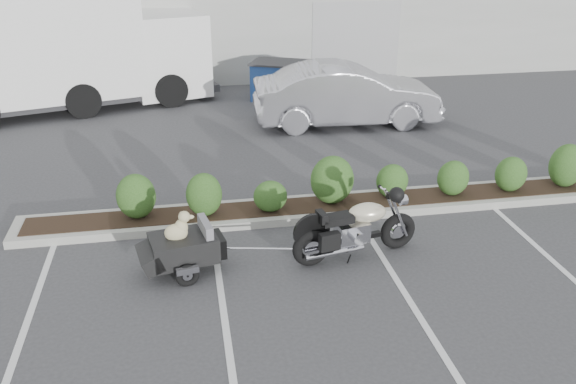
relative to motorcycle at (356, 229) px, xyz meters
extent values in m
plane|color=#38383A|center=(-0.76, -0.46, -0.51)|extent=(90.00, 90.00, 0.00)
cube|color=#9E9E93|center=(0.24, 1.74, -0.43)|extent=(12.00, 1.00, 0.15)
cube|color=#9EA099|center=(-0.76, 16.54, 1.49)|extent=(26.00, 10.00, 4.00)
torus|color=black|center=(-0.77, -0.13, -0.19)|extent=(0.66, 0.28, 0.64)
torus|color=black|center=(0.78, 0.17, -0.19)|extent=(0.66, 0.28, 0.64)
cylinder|color=silver|center=(-0.77, -0.13, -0.19)|extent=(0.28, 0.16, 0.27)
cylinder|color=silver|center=(0.78, 0.17, -0.19)|extent=(0.24, 0.14, 0.23)
cylinder|color=silver|center=(0.73, 0.07, 0.16)|extent=(0.41, 0.13, 0.85)
cylinder|color=silver|center=(0.69, 0.25, 0.16)|extent=(0.41, 0.13, 0.85)
cylinder|color=silver|center=(0.56, 0.13, 0.52)|extent=(0.16, 0.66, 0.03)
cylinder|color=silver|center=(0.82, 0.18, 0.37)|extent=(0.15, 0.19, 0.17)
sphere|color=black|center=(0.58, -0.16, 0.64)|extent=(0.29, 0.29, 0.25)
cube|color=silver|center=(-0.07, 0.01, -0.05)|extent=(0.58, 0.42, 0.32)
cube|color=black|center=(0.03, 0.03, -0.17)|extent=(0.86, 0.26, 0.08)
ellipsoid|color=beige|center=(0.18, 0.06, 0.26)|extent=(0.69, 0.47, 0.32)
cube|color=black|center=(-0.35, -0.05, 0.24)|extent=(0.57, 0.38, 0.11)
cube|color=black|center=(-0.60, -0.09, 0.32)|extent=(0.17, 0.30, 0.15)
cylinder|color=silver|center=(-0.41, -0.23, -0.26)|extent=(1.00, 0.28, 0.09)
cylinder|color=silver|center=(-0.48, 0.11, -0.26)|extent=(1.00, 0.28, 0.09)
cube|color=black|center=(-0.53, -0.35, 0.02)|extent=(0.34, 0.19, 0.29)
cube|color=black|center=(-2.77, 0.02, -0.08)|extent=(1.12, 0.87, 0.40)
cube|color=slate|center=(-2.42, 0.09, 0.18)|extent=(0.23, 0.60, 0.29)
cube|color=slate|center=(-2.72, 0.03, 0.02)|extent=(0.77, 0.71, 0.04)
cube|color=black|center=(-3.29, -0.08, -0.15)|extent=(0.49, 0.74, 0.35)
cube|color=black|center=(-2.25, 0.12, -0.13)|extent=(0.28, 0.51, 0.32)
torus|color=black|center=(-2.74, -0.38, -0.34)|extent=(0.39, 0.17, 0.37)
torus|color=black|center=(-2.89, 0.40, -0.34)|extent=(0.39, 0.17, 0.37)
cube|color=silver|center=(-2.73, -0.43, -0.22)|extent=(0.35, 0.14, 0.10)
cube|color=silver|center=(-2.90, 0.45, -0.22)|extent=(0.35, 0.14, 0.10)
cylinder|color=black|center=(-2.82, 0.01, -0.34)|extent=(0.20, 0.85, 0.04)
cylinder|color=silver|center=(-2.02, 0.16, -0.19)|extent=(0.57, 0.14, 0.03)
ellipsoid|color=#C2B782|center=(-2.87, 0.02, 0.19)|extent=(0.40, 0.31, 0.29)
ellipsoid|color=#C2B782|center=(-2.78, 0.03, 0.27)|extent=(0.24, 0.23, 0.26)
sphere|color=#C2B782|center=(-2.73, 0.05, 0.44)|extent=(0.21, 0.21, 0.18)
ellipsoid|color=#C2B782|center=(-2.64, 0.06, 0.42)|extent=(0.15, 0.10, 0.07)
sphere|color=black|center=(-2.59, 0.07, 0.42)|extent=(0.04, 0.04, 0.03)
ellipsoid|color=#C2B782|center=(-2.75, -0.01, 0.46)|extent=(0.05, 0.05, 0.10)
ellipsoid|color=#C2B782|center=(-2.77, 0.09, 0.46)|extent=(0.05, 0.05, 0.10)
cylinder|color=#C2B782|center=(-2.74, -0.02, 0.09)|extent=(0.05, 0.05, 0.11)
cylinder|color=#C2B782|center=(-2.77, 0.10, 0.09)|extent=(0.05, 0.05, 0.11)
imported|color=#BAB9C1|center=(1.68, 6.87, 0.30)|extent=(4.98, 1.95, 1.61)
cube|color=navy|center=(0.37, 9.61, 0.04)|extent=(1.96, 1.68, 1.10)
cube|color=#2D2D30|center=(0.37, 9.61, 0.61)|extent=(2.08, 1.80, 0.06)
cube|color=white|center=(-3.05, 10.58, 0.84)|extent=(2.74, 2.97, 2.38)
cube|color=black|center=(-3.05, 10.58, 0.52)|extent=(0.63, 2.00, 1.08)
cube|color=white|center=(-6.28, 9.69, 1.43)|extent=(5.48, 3.82, 3.02)
cube|color=#2D2D30|center=(-5.44, 9.92, -0.13)|extent=(7.92, 4.30, 0.22)
cylinder|color=black|center=(-2.94, 9.37, -0.02)|extent=(1.02, 0.55, 0.97)
cylinder|color=black|center=(-3.57, 11.66, -0.02)|extent=(1.02, 0.55, 0.97)
cylinder|color=black|center=(-5.34, 8.71, -0.02)|extent=(1.02, 0.55, 0.97)
cylinder|color=black|center=(-5.97, 11.00, -0.02)|extent=(1.02, 0.55, 0.97)
camera|label=1|loc=(-2.62, -8.39, 4.61)|focal=38.00mm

